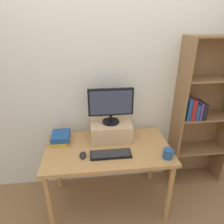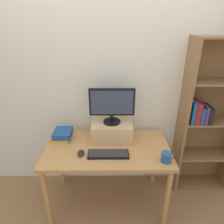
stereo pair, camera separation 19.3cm
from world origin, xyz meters
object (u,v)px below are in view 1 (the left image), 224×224
(computer_monitor, at_px, (111,104))
(desk, at_px, (108,154))
(keyboard, at_px, (111,154))
(computer_mouse, at_px, (83,155))
(bookshelf_unit, at_px, (201,115))
(riser_box, at_px, (111,130))
(coffee_mug, at_px, (168,153))
(book_stack, at_px, (60,138))

(computer_monitor, bearing_deg, desk, -105.44)
(desk, relative_size, computer_monitor, 2.72)
(keyboard, distance_m, computer_mouse, 0.26)
(bookshelf_unit, xyz_separation_m, computer_monitor, (-1.07, -0.10, 0.22))
(desk, xyz_separation_m, computer_monitor, (0.05, 0.18, 0.48))
(riser_box, bearing_deg, bookshelf_unit, 5.54)
(bookshelf_unit, relative_size, riser_box, 4.17)
(computer_monitor, relative_size, computer_mouse, 4.42)
(desk, distance_m, bookshelf_unit, 1.18)
(keyboard, xyz_separation_m, coffee_mug, (0.52, -0.10, 0.03))
(riser_box, xyz_separation_m, computer_monitor, (0.00, -0.00, 0.30))
(computer_monitor, distance_m, keyboard, 0.49)
(computer_monitor, distance_m, computer_mouse, 0.57)
(riser_box, bearing_deg, coffee_mug, -39.72)
(bookshelf_unit, height_order, riser_box, bookshelf_unit)
(computer_mouse, bearing_deg, riser_box, 45.21)
(bookshelf_unit, bearing_deg, book_stack, -175.93)
(computer_monitor, bearing_deg, computer_mouse, -134.93)
(bookshelf_unit, height_order, keyboard, bookshelf_unit)
(desk, xyz_separation_m, riser_box, (0.05, 0.18, 0.18))
(computer_mouse, bearing_deg, computer_monitor, 45.07)
(keyboard, height_order, coffee_mug, coffee_mug)
(computer_monitor, bearing_deg, book_stack, -179.04)
(keyboard, bearing_deg, computer_mouse, 177.83)
(riser_box, distance_m, book_stack, 0.54)
(computer_monitor, xyz_separation_m, computer_mouse, (-0.30, -0.30, -0.38))
(riser_box, bearing_deg, computer_monitor, -90.00)
(bookshelf_unit, relative_size, coffee_mug, 14.60)
(desk, relative_size, book_stack, 5.68)
(riser_box, height_order, book_stack, riser_box)
(keyboard, distance_m, book_stack, 0.58)
(desk, height_order, coffee_mug, coffee_mug)
(desk, height_order, computer_mouse, computer_mouse)
(computer_monitor, bearing_deg, keyboard, -96.62)
(desk, distance_m, computer_monitor, 0.51)
(bookshelf_unit, xyz_separation_m, coffee_mug, (-0.58, -0.51, -0.12))
(desk, distance_m, book_stack, 0.53)
(bookshelf_unit, distance_m, book_stack, 1.61)
(coffee_mug, bearing_deg, riser_box, 140.28)
(bookshelf_unit, height_order, computer_mouse, bookshelf_unit)
(riser_box, relative_size, keyboard, 1.09)
(keyboard, relative_size, book_stack, 1.77)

